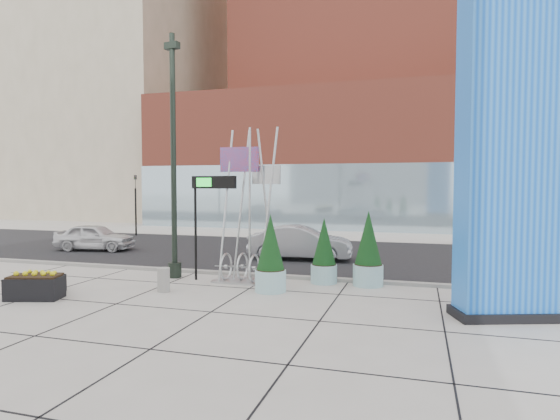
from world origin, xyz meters
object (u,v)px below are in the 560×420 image
(blue_pylon, at_px, (508,158))
(public_art_sculpture, at_px, (249,242))
(concrete_bollard, at_px, (164,280))
(car_silver_mid, at_px, (300,243))
(lamp_post, at_px, (174,179))
(overhead_street_sign, at_px, (212,191))
(car_white_west, at_px, (95,237))

(blue_pylon, distance_m, public_art_sculpture, 8.68)
(public_art_sculpture, height_order, concrete_bollard, public_art_sculpture)
(blue_pylon, relative_size, car_silver_mid, 1.81)
(lamp_post, distance_m, overhead_street_sign, 1.66)
(lamp_post, height_order, car_silver_mid, lamp_post)
(concrete_bollard, distance_m, car_white_west, 11.15)
(concrete_bollard, height_order, overhead_street_sign, overhead_street_sign)
(public_art_sculpture, relative_size, car_silver_mid, 1.15)
(lamp_post, distance_m, car_silver_mid, 6.96)
(overhead_street_sign, height_order, car_silver_mid, overhead_street_sign)
(lamp_post, relative_size, overhead_street_sign, 2.38)
(lamp_post, xyz_separation_m, car_silver_mid, (3.49, 5.29, -2.88))
(lamp_post, relative_size, concrete_bollard, 11.55)
(car_silver_mid, bearing_deg, lamp_post, 141.88)
(blue_pylon, relative_size, lamp_post, 0.95)
(lamp_post, distance_m, concrete_bollard, 4.02)
(public_art_sculpture, xyz_separation_m, car_silver_mid, (0.57, 5.26, -0.65))
(blue_pylon, height_order, overhead_street_sign, blue_pylon)
(public_art_sculpture, bearing_deg, blue_pylon, -14.54)
(car_silver_mid, bearing_deg, public_art_sculpture, 169.16)
(public_art_sculpture, bearing_deg, overhead_street_sign, -169.45)
(concrete_bollard, distance_m, car_silver_mid, 7.95)
(lamp_post, height_order, overhead_street_sign, lamp_post)
(concrete_bollard, bearing_deg, car_silver_mid, 70.34)
(concrete_bollard, bearing_deg, car_white_west, 138.81)
(car_white_west, bearing_deg, overhead_street_sign, -129.58)
(blue_pylon, distance_m, lamp_post, 11.09)
(public_art_sculpture, xyz_separation_m, overhead_street_sign, (-1.33, -0.20, 1.80))
(blue_pylon, xyz_separation_m, car_white_west, (-18.40, 7.48, -3.43))
(overhead_street_sign, distance_m, car_white_west, 10.90)
(blue_pylon, relative_size, car_white_west, 2.10)
(car_white_west, distance_m, car_silver_mid, 11.06)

